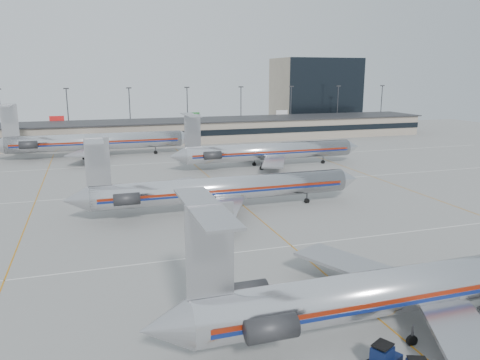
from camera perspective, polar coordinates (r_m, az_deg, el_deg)
name	(u,v)px	position (r m, az deg, el deg)	size (l,w,h in m)	color
ground	(334,282)	(46.41, 11.44, -12.07)	(260.00, 260.00, 0.00)	gray
apron_markings	(291,246)	(54.61, 6.29, -7.98)	(160.00, 0.15, 0.02)	silver
terminal	(167,131)	(137.05, -8.89, 5.90)	(162.00, 17.00, 6.25)	gray
light_mast_row	(159,109)	(150.35, -9.83, 8.55)	(163.60, 0.40, 15.28)	#38383D
distant_building	(315,92)	(184.44, 9.11, 10.56)	(30.00, 20.00, 25.00)	tan
jet_foreground	(417,286)	(39.45, 20.73, -12.01)	(43.80, 25.79, 11.47)	silver
jet_second_row	(219,189)	(66.76, -2.60, -1.08)	(43.55, 25.64, 11.40)	silver
jet_third_row	(267,151)	(98.67, 3.26, 3.52)	(42.77, 26.31, 11.70)	silver
jet_back_row	(93,142)	(115.81, -17.52, 4.49)	(46.90, 28.85, 12.82)	silver
tug_left	(384,358)	(34.53, 17.16, -20.07)	(2.74, 2.21, 2.00)	#0A1438
cart_outer	(473,357)	(37.48, 26.51, -18.79)	(1.93, 1.50, 0.99)	#0A1438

